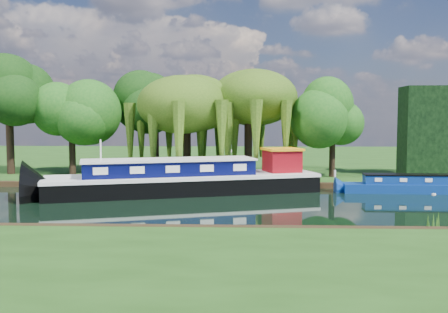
{
  "coord_description": "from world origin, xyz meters",
  "views": [
    {
      "loc": [
        1.61,
        -31.69,
        5.58
      ],
      "look_at": [
        0.22,
        4.61,
        2.8
      ],
      "focal_mm": 40.0,
      "sensor_mm": 36.0,
      "label": 1
    }
  ],
  "objects_px": {
    "dutch_barge": "(186,179)",
    "white_cruiser": "(427,193)",
    "red_dinghy": "(98,191)",
    "narrowboat": "(413,186)"
  },
  "relations": [
    {
      "from": "red_dinghy",
      "to": "white_cruiser",
      "type": "bearing_deg",
      "value": -76.65
    },
    {
      "from": "dutch_barge",
      "to": "white_cruiser",
      "type": "relative_size",
      "value": 8.16
    },
    {
      "from": "narrowboat",
      "to": "white_cruiser",
      "type": "xyz_separation_m",
      "value": [
        1.08,
        0.06,
        -0.54
      ]
    },
    {
      "from": "red_dinghy",
      "to": "white_cruiser",
      "type": "xyz_separation_m",
      "value": [
        24.98,
        0.19,
        0.0
      ]
    },
    {
      "from": "dutch_barge",
      "to": "white_cruiser",
      "type": "xyz_separation_m",
      "value": [
        18.11,
        0.91,
        -1.05
      ]
    },
    {
      "from": "narrowboat",
      "to": "red_dinghy",
      "type": "height_order",
      "value": "narrowboat"
    },
    {
      "from": "red_dinghy",
      "to": "white_cruiser",
      "type": "distance_m",
      "value": 24.99
    },
    {
      "from": "dutch_barge",
      "to": "red_dinghy",
      "type": "height_order",
      "value": "dutch_barge"
    },
    {
      "from": "red_dinghy",
      "to": "narrowboat",
      "type": "bearing_deg",
      "value": -76.78
    },
    {
      "from": "dutch_barge",
      "to": "red_dinghy",
      "type": "xyz_separation_m",
      "value": [
        -6.88,
        0.72,
        -1.05
      ]
    }
  ]
}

